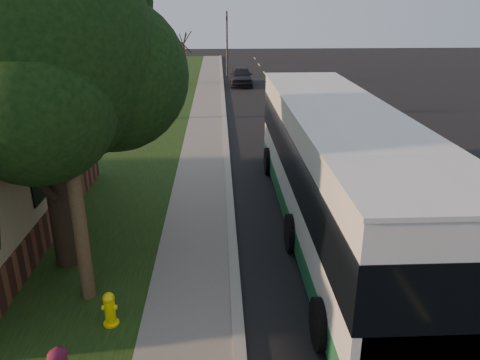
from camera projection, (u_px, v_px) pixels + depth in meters
name	position (u px, v px, depth m)	size (l,w,h in m)	color
ground	(238.00, 323.00, 9.75)	(120.00, 120.00, 0.00)	black
road	(324.00, 164.00, 19.25)	(8.00, 80.00, 0.01)	black
curb	(227.00, 164.00, 19.06)	(0.25, 80.00, 0.12)	gray
sidewalk	(203.00, 165.00, 19.02)	(2.00, 80.00, 0.08)	slate
grass_verge	(116.00, 166.00, 18.87)	(5.00, 80.00, 0.07)	black
fire_hydrant	(110.00, 309.00, 9.49)	(0.32, 0.32, 0.74)	yellow
utility_pole	(61.00, 94.00, 8.88)	(2.86, 3.21, 9.07)	#473321
leafy_tree	(41.00, 55.00, 10.19)	(6.30, 6.00, 7.80)	black
bare_tree_near	(160.00, 81.00, 25.62)	(1.38, 1.21, 4.31)	black
bare_tree_far	(184.00, 59.00, 36.88)	(1.38, 1.21, 4.03)	black
traffic_signal	(227.00, 40.00, 40.35)	(0.18, 0.22, 5.50)	#2D2D30
transit_bus	(338.00, 168.00, 13.01)	(3.08, 13.35, 3.61)	silver
distant_car	(241.00, 76.00, 37.02)	(1.72, 4.28, 1.46)	black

